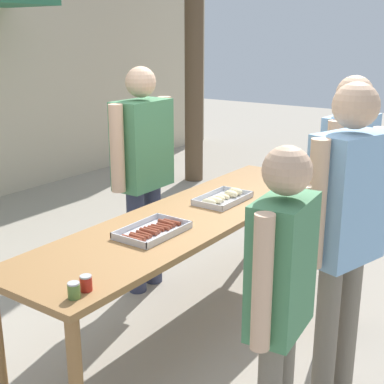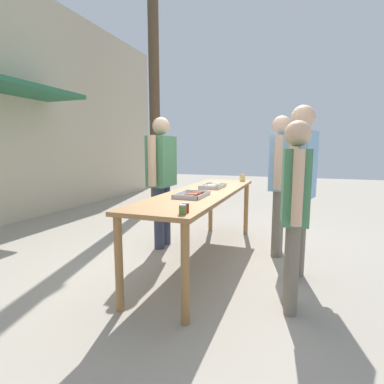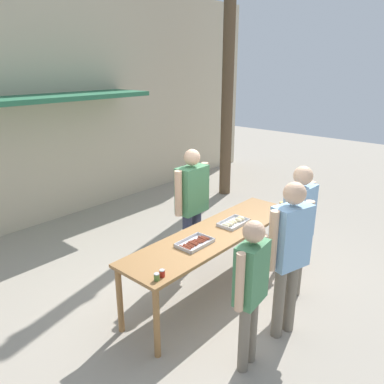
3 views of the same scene
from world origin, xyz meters
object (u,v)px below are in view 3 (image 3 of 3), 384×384
object	(u,v)px
condiment_jar_mustard	(157,277)
person_customer_with_cup	(298,222)
person_customer_waiting_in_line	(290,247)
food_tray_buns	(234,222)
condiment_jar_ketchup	(162,273)
food_tray_sausages	(195,243)
person_customer_holding_hotdog	(251,283)
person_server_behind_table	(192,199)
beer_cup	(282,205)
utility_pole	(229,51)

from	to	relation	value
condiment_jar_mustard	person_customer_with_cup	world-z (taller)	person_customer_with_cup
person_customer_waiting_in_line	food_tray_buns	bearing A→B (deg)	-99.46
person_customer_with_cup	condiment_jar_ketchup	bearing A→B (deg)	-17.12
food_tray_buns	food_tray_sausages	bearing A→B (deg)	180.00
person_customer_waiting_in_line	condiment_jar_ketchup	bearing A→B (deg)	-23.07
person_customer_with_cup	person_customer_holding_hotdog	bearing A→B (deg)	10.53
condiment_jar_mustard	person_server_behind_table	distance (m)	1.91
condiment_jar_mustard	person_customer_waiting_in_line	distance (m)	1.44
person_customer_with_cup	person_customer_waiting_in_line	size ratio (longest dim) A/B	0.99
food_tray_buns	beer_cup	distance (m)	0.96
person_server_behind_table	person_customer_holding_hotdog	bearing A→B (deg)	-124.24
person_server_behind_table	person_customer_with_cup	distance (m)	1.59
condiment_jar_ketchup	person_customer_waiting_in_line	distance (m)	1.38
food_tray_buns	beer_cup	world-z (taller)	beer_cup
person_customer_with_cup	person_customer_waiting_in_line	bearing A→B (deg)	21.04
food_tray_sausages	condiment_jar_ketchup	xyz separation A→B (m)	(-0.77, -0.22, 0.02)
person_customer_waiting_in_line	utility_pole	bearing A→B (deg)	-119.84
person_customer_with_cup	utility_pole	size ratio (longest dim) A/B	0.29
person_customer_holding_hotdog	person_customer_with_cup	world-z (taller)	person_customer_with_cup
food_tray_buns	beer_cup	xyz separation A→B (m)	(0.94, -0.22, 0.03)
person_server_behind_table	utility_pole	distance (m)	4.08
condiment_jar_ketchup	person_customer_waiting_in_line	bearing A→B (deg)	-38.89
food_tray_sausages	condiment_jar_mustard	distance (m)	0.88
beer_cup	person_customer_with_cup	xyz separation A→B (m)	(-0.74, -0.62, 0.14)
food_tray_sausages	person_customer_with_cup	distance (m)	1.33
person_customer_holding_hotdog	person_customer_waiting_in_line	bearing A→B (deg)	171.45
food_tray_sausages	condiment_jar_mustard	size ratio (longest dim) A/B	5.77
condiment_jar_mustard	utility_pole	bearing A→B (deg)	29.11
food_tray_buns	beer_cup	size ratio (longest dim) A/B	3.94
person_customer_waiting_in_line	condiment_jar_mustard	bearing A→B (deg)	-20.65
person_server_behind_table	utility_pole	size ratio (longest dim) A/B	0.29
condiment_jar_ketchup	person_customer_holding_hotdog	xyz separation A→B (m)	(0.37, -0.83, 0.05)
beer_cup	person_customer_waiting_in_line	bearing A→B (deg)	-149.20
person_customer_holding_hotdog	person_customer_with_cup	size ratio (longest dim) A/B	0.90
utility_pole	condiment_jar_mustard	bearing A→B (deg)	-150.89
food_tray_sausages	beer_cup	distance (m)	1.76
condiment_jar_mustard	utility_pole	world-z (taller)	utility_pole
condiment_jar_mustard	beer_cup	bearing A→B (deg)	0.29
food_tray_sausages	condiment_jar_ketchup	size ratio (longest dim) A/B	5.77
food_tray_buns	person_customer_waiting_in_line	bearing A→B (deg)	-115.28
person_customer_holding_hotdog	beer_cup	bearing A→B (deg)	-164.56
food_tray_buns	condiment_jar_ketchup	bearing A→B (deg)	-171.91
condiment_jar_mustard	person_customer_holding_hotdog	xyz separation A→B (m)	(0.46, -0.82, 0.05)
person_customer_with_cup	food_tray_buns	bearing A→B (deg)	-74.62
condiment_jar_ketchup	person_customer_with_cup	size ratio (longest dim) A/B	0.04
utility_pole	person_server_behind_table	bearing A→B (deg)	-151.69
condiment_jar_mustard	person_customer_waiting_in_line	world-z (taller)	person_customer_waiting_in_line
person_server_behind_table	person_customer_holding_hotdog	distance (m)	2.14
food_tray_buns	person_customer_waiting_in_line	size ratio (longest dim) A/B	0.24
food_tray_sausages	condiment_jar_ketchup	distance (m)	0.80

